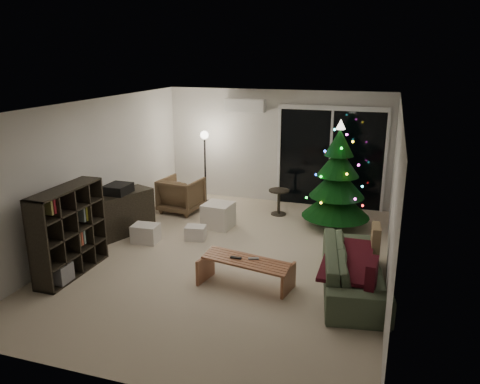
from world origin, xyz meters
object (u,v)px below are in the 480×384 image
object	(u,v)px
coffee_table	(246,273)
bookshelf	(60,230)
sofa	(354,269)
christmas_tree	(338,175)
media_cabinet	(120,214)
armchair	(181,195)

from	to	relation	value
coffee_table	bookshelf	bearing A→B (deg)	-160.97
sofa	coffee_table	size ratio (longest dim) A/B	1.62
sofa	christmas_tree	size ratio (longest dim) A/B	1.01
sofa	media_cabinet	bearing A→B (deg)	69.92
sofa	christmas_tree	xyz separation A→B (m)	(-0.55, 2.42, 0.73)
armchair	bookshelf	bearing A→B (deg)	87.09
armchair	christmas_tree	size ratio (longest dim) A/B	0.39
media_cabinet	christmas_tree	distance (m)	4.12
bookshelf	coffee_table	xyz separation A→B (m)	(2.82, 0.41, -0.47)
armchair	christmas_tree	bearing A→B (deg)	-173.14
media_cabinet	christmas_tree	size ratio (longest dim) A/B	0.61
media_cabinet	armchair	distance (m)	1.64
coffee_table	christmas_tree	world-z (taller)	christmas_tree
armchair	sofa	world-z (taller)	armchair
bookshelf	christmas_tree	world-z (taller)	christmas_tree
bookshelf	sofa	bearing A→B (deg)	17.57
bookshelf	coffee_table	size ratio (longest dim) A/B	1.04
sofa	christmas_tree	world-z (taller)	christmas_tree
media_cabinet	sofa	bearing A→B (deg)	10.20
coffee_table	armchair	bearing A→B (deg)	140.25
media_cabinet	coffee_table	bearing A→B (deg)	-2.32
media_cabinet	sofa	distance (m)	4.38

